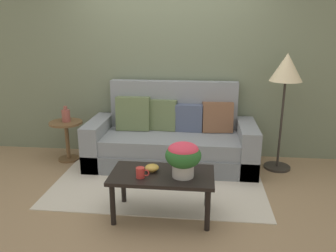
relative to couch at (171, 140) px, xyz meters
name	(u,v)px	position (x,y,z in m)	size (l,w,h in m)	color
ground_plane	(158,185)	(-0.09, -0.66, -0.33)	(14.00, 14.00, 0.00)	#997A56
wall_back	(168,54)	(-0.09, 0.46, 1.09)	(6.40, 0.12, 2.85)	slate
area_rug	(159,181)	(-0.09, -0.57, -0.33)	(2.44, 1.61, 0.01)	beige
couch	(171,140)	(0.00, 0.00, 0.00)	(2.18, 0.86, 1.08)	slate
coffee_table	(162,179)	(0.04, -1.32, 0.05)	(0.98, 0.53, 0.45)	black
side_table	(67,134)	(-1.44, -0.03, 0.05)	(0.44, 0.44, 0.55)	brown
floor_lamp	(286,75)	(1.40, -0.01, 0.89)	(0.39, 0.39, 1.49)	#2D2823
potted_plant	(183,156)	(0.24, -1.36, 0.31)	(0.33, 0.33, 0.33)	#B7B2A8
coffee_mug	(141,173)	(-0.14, -1.43, 0.16)	(0.12, 0.08, 0.10)	red
snack_bowl	(152,168)	(-0.06, -1.28, 0.15)	(0.14, 0.14, 0.07)	gold
table_vase	(66,115)	(-1.43, -0.02, 0.30)	(0.11, 0.11, 0.21)	#934C42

